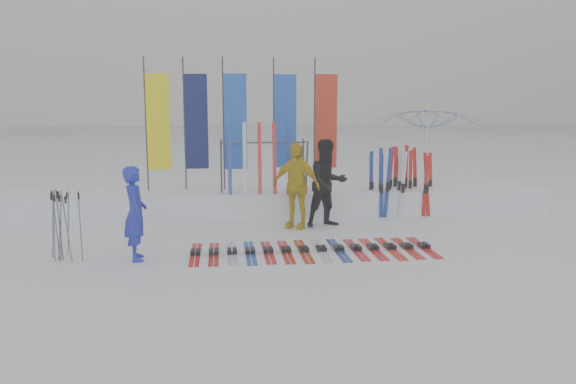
{
  "coord_description": "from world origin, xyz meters",
  "views": [
    {
      "loc": [
        -1.05,
        -9.04,
        2.7
      ],
      "look_at": [
        0.2,
        1.6,
        1.0
      ],
      "focal_mm": 35.0,
      "sensor_mm": 36.0,
      "label": 1
    }
  ],
  "objects": [
    {
      "name": "ground",
      "position": [
        0.0,
        0.0,
        0.0
      ],
      "size": [
        120.0,
        120.0,
        0.0
      ],
      "primitive_type": "plane",
      "color": "white",
      "rests_on": "ground"
    },
    {
      "name": "snow_bank",
      "position": [
        0.0,
        4.6,
        0.3
      ],
      "size": [
        14.0,
        1.6,
        0.6
      ],
      "primitive_type": "cube",
      "color": "white",
      "rests_on": "ground"
    },
    {
      "name": "person_blue",
      "position": [
        -2.56,
        0.68,
        0.82
      ],
      "size": [
        0.5,
        0.66,
        1.64
      ],
      "primitive_type": "imported",
      "rotation": [
        0.0,
        0.0,
        1.77
      ],
      "color": "#1F29B6",
      "rests_on": "ground"
    },
    {
      "name": "person_black",
      "position": [
        1.24,
        2.98,
        0.96
      ],
      "size": [
        1.1,
        0.96,
        1.92
      ],
      "primitive_type": "imported",
      "rotation": [
        0.0,
        0.0,
        0.28
      ],
      "color": "black",
      "rests_on": "ground"
    },
    {
      "name": "person_yellow",
      "position": [
        0.52,
        2.9,
        0.93
      ],
      "size": [
        1.17,
        0.95,
        1.86
      ],
      "primitive_type": "imported",
      "rotation": [
        0.0,
        0.0,
        -0.54
      ],
      "color": "gold",
      "rests_on": "ground"
    },
    {
      "name": "tent_canopy",
      "position": [
        4.21,
        4.91,
        1.34
      ],
      "size": [
        3.06,
        3.11,
        2.67
      ],
      "primitive_type": "imported",
      "rotation": [
        0.0,
        0.0,
        0.05
      ],
      "color": "white",
      "rests_on": "ground"
    },
    {
      "name": "ski_row",
      "position": [
        0.57,
        0.88,
        0.03
      ],
      "size": [
        4.43,
        1.68,
        0.07
      ],
      "color": "red",
      "rests_on": "ground"
    },
    {
      "name": "pole_cluster",
      "position": [
        -3.84,
        0.84,
        0.6
      ],
      "size": [
        0.63,
        0.68,
        1.24
      ],
      "color": "#595B60",
      "rests_on": "ground"
    },
    {
      "name": "feather_flags",
      "position": [
        -0.61,
        4.81,
        2.24
      ],
      "size": [
        4.66,
        0.27,
        3.2
      ],
      "color": "#383A3F",
      "rests_on": "ground"
    },
    {
      "name": "ski_rack",
      "position": [
        -0.08,
        4.2,
        1.38
      ],
      "size": [
        2.04,
        0.8,
        1.23
      ],
      "color": "#383A3F",
      "rests_on": "ground"
    },
    {
      "name": "upright_skis",
      "position": [
        3.25,
        4.2,
        0.79
      ],
      "size": [
        1.73,
        1.17,
        1.68
      ],
      "color": "red",
      "rests_on": "ground"
    }
  ]
}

